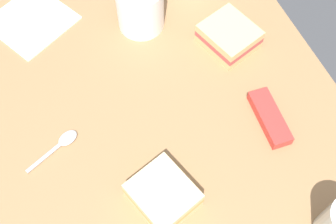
# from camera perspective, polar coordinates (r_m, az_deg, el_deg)

# --- Properties ---
(tabletop) EXTENTS (0.90, 0.64, 0.02)m
(tabletop) POSITION_cam_1_polar(r_m,az_deg,el_deg) (0.80, 0.00, -1.40)
(tabletop) COLOR #936D47
(tabletop) RESTS_ON ground
(coffee_mug_milky) EXTENTS (0.12, 0.09, 0.10)m
(coffee_mug_milky) POSITION_cam_1_polar(r_m,az_deg,el_deg) (0.88, -3.60, 13.46)
(coffee_mug_milky) COLOR white
(coffee_mug_milky) RESTS_ON tabletop
(sandwich_main) EXTENTS (0.12, 0.11, 0.04)m
(sandwich_main) POSITION_cam_1_polar(r_m,az_deg,el_deg) (0.71, -0.65, -10.68)
(sandwich_main) COLOR beige
(sandwich_main) RESTS_ON tabletop
(sandwich_side) EXTENTS (0.12, 0.11, 0.04)m
(sandwich_side) POSITION_cam_1_polar(r_m,az_deg,el_deg) (0.87, 7.88, 9.64)
(sandwich_side) COLOR #DBB77A
(sandwich_side) RESTS_ON tabletop
(spoon) EXTENTS (0.06, 0.10, 0.01)m
(spoon) POSITION_cam_1_polar(r_m,az_deg,el_deg) (0.79, -13.81, -4.11)
(spoon) COLOR silver
(spoon) RESTS_ON tabletop
(snack_bar) EXTENTS (0.11, 0.04, 0.02)m
(snack_bar) POSITION_cam_1_polar(r_m,az_deg,el_deg) (0.80, 12.99, -0.71)
(snack_bar) COLOR red
(snack_bar) RESTS_ON tabletop
(paper_napkin) EXTENTS (0.19, 0.19, 0.00)m
(paper_napkin) POSITION_cam_1_polar(r_m,az_deg,el_deg) (0.96, -17.20, 11.21)
(paper_napkin) COLOR white
(paper_napkin) RESTS_ON tabletop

